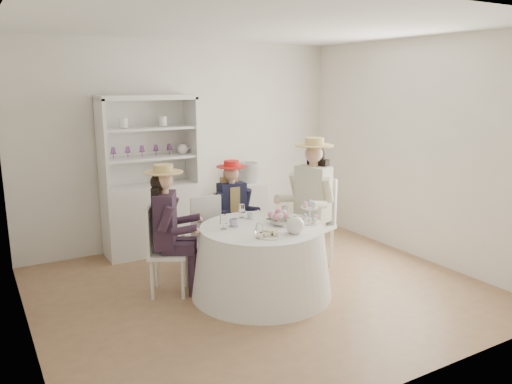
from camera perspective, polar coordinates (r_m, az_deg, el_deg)
ground at (r=5.45m, az=0.54°, el=-11.04°), size 4.50×4.50×0.00m
ceiling at (r=5.02m, az=0.60°, el=18.48°), size 4.50×4.50×0.00m
wall_back at (r=6.84m, az=-8.06°, el=5.45°), size 4.50×0.00×4.50m
wall_front at (r=3.53m, az=17.40°, el=-1.65°), size 4.50×0.00×4.50m
wall_left at (r=4.38m, az=-25.62°, el=0.37°), size 0.00×4.50×4.50m
wall_right at (r=6.49m, az=17.95°, el=4.59°), size 0.00×4.50×4.50m
tea_table at (r=5.23m, az=0.62°, el=-7.81°), size 1.47×1.47×0.73m
hutch at (r=6.53m, az=-11.92°, el=-0.67°), size 1.32×0.78×2.02m
side_table at (r=7.15m, az=-0.92°, el=-1.94°), size 0.66×0.66×0.78m
hatbox at (r=7.04m, az=-0.93°, el=2.24°), size 0.28×0.28×0.28m
guest_left at (r=5.18m, az=-10.04°, el=-3.42°), size 0.58×0.53×1.37m
guest_mid at (r=5.99m, az=-2.70°, el=-1.61°), size 0.46×0.48×1.27m
guest_right at (r=5.84m, az=6.37°, el=-0.44°), size 0.64×0.59×1.55m
spare_chair at (r=5.78m, az=-6.07°, el=-4.45°), size 0.40×0.40×0.93m
teacup_a at (r=5.11m, az=-2.56°, el=-3.58°), size 0.12×0.12×0.07m
teacup_b at (r=5.38m, az=-0.74°, el=-2.81°), size 0.08×0.08×0.06m
teacup_c at (r=5.37m, az=1.97°, el=-2.81°), size 0.10×0.10×0.06m
flower_bowl at (r=5.16m, az=2.84°, el=-3.55°), size 0.27×0.27×0.05m
flower_arrangement at (r=5.19m, az=2.66°, el=-2.71°), size 0.19×0.18×0.07m
table_teapot at (r=4.89m, az=4.49°, el=-3.79°), size 0.26×0.18×0.19m
sandwich_plate at (r=4.80m, az=1.65°, el=-4.89°), size 0.28×0.28×0.06m
cupcake_stand at (r=5.26m, az=6.13°, el=-2.63°), size 0.24×0.24×0.23m
stemware_set at (r=5.10m, az=0.63°, el=-3.15°), size 0.83×0.80×0.15m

